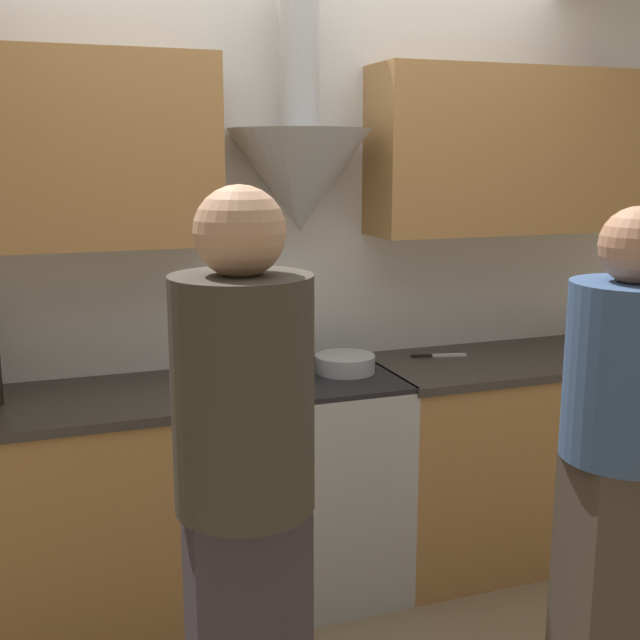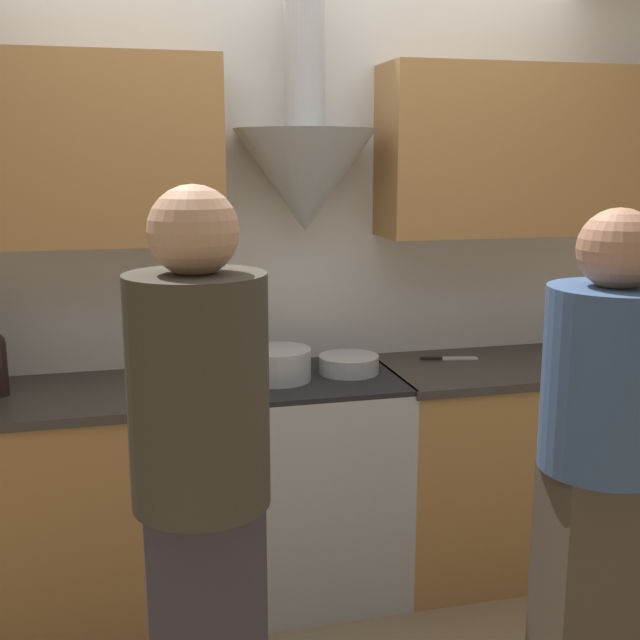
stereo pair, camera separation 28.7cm
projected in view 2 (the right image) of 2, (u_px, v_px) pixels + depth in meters
ground_plane at (335, 629)px, 3.08m from camera, size 12.00×12.00×0.00m
wall_back at (297, 231)px, 3.35m from camera, size 8.40×0.57×2.60m
counter_left at (62, 509)px, 3.06m from camera, size 1.34×0.62×0.92m
counter_right at (529, 461)px, 3.54m from camera, size 1.31×0.62×0.92m
stove_range at (314, 482)px, 3.30m from camera, size 0.67×0.60×0.92m
stock_pot at (277, 364)px, 3.15m from camera, size 0.26×0.26×0.12m
mixing_bowl at (349, 364)px, 3.26m from camera, size 0.25×0.25×0.07m
orange_fruit at (621, 335)px, 3.75m from camera, size 0.09×0.09×0.09m
chefs_knife at (449, 358)px, 3.48m from camera, size 0.25×0.08×0.01m
person_foreground_left at (202, 496)px, 1.99m from camera, size 0.34×0.34×1.72m
person_foreground_right at (602, 477)px, 2.22m from camera, size 0.35×0.35×1.65m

